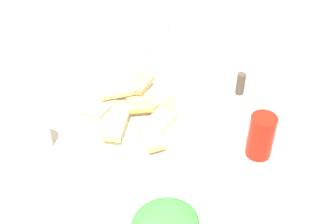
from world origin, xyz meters
TOP-DOWN VIEW (x-y plane):
  - dining_table at (0.00, 0.00)m, footprint 1.08×0.91m
  - pide_platter at (0.05, -0.14)m, footprint 0.31×0.30m
  - soda_can at (0.01, 0.21)m, footprint 0.09×0.09m
  - drinking_glass at (0.30, -0.28)m, footprint 0.07×0.07m
  - paper_napkin at (-0.34, -0.33)m, footprint 0.13×0.13m
  - fork at (-0.34, -0.35)m, footprint 0.17×0.02m
  - spoon at (-0.34, -0.31)m, footprint 0.18×0.03m
  - condiment_caddy at (-0.21, 0.07)m, footprint 0.11×0.11m

SIDE VIEW (x-z plane):
  - dining_table at x=0.00m, z-range 0.28..0.98m
  - paper_napkin at x=-0.34m, z-range 0.70..0.70m
  - fork at x=-0.34m, z-range 0.70..0.71m
  - spoon at x=-0.34m, z-range 0.70..0.71m
  - pide_platter at x=0.05m, z-range 0.69..0.74m
  - condiment_caddy at x=-0.21m, z-range 0.69..0.77m
  - drinking_glass at x=0.30m, z-range 0.70..0.80m
  - soda_can at x=0.01m, z-range 0.70..0.82m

